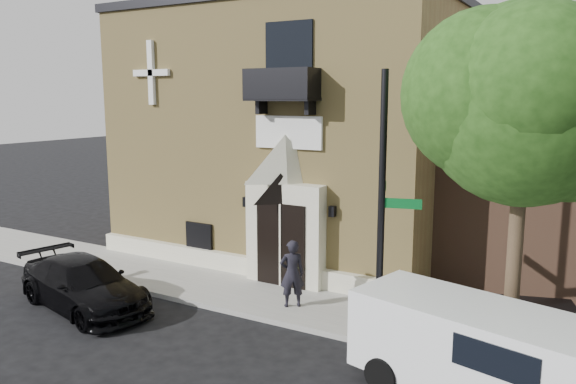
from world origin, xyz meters
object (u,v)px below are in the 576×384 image
(fire_hydrant, at_px, (440,337))
(pedestrian_near, at_px, (292,273))
(cargo_van, at_px, (485,353))
(street_sign, at_px, (382,206))
(black_sedan, at_px, (84,284))
(dumpster, at_px, (527,332))

(fire_hydrant, xyz_separation_m, pedestrian_near, (-4.37, 0.84, 0.59))
(cargo_van, bearing_deg, street_sign, 161.23)
(fire_hydrant, relative_size, pedestrian_near, 0.40)
(black_sedan, relative_size, dumpster, 2.21)
(dumpster, bearing_deg, black_sedan, 175.62)
(street_sign, bearing_deg, fire_hydrant, -23.96)
(cargo_van, bearing_deg, fire_hydrant, 142.93)
(street_sign, xyz_separation_m, dumpster, (3.34, 0.40, -2.60))
(fire_hydrant, bearing_deg, dumpster, 19.89)
(street_sign, distance_m, fire_hydrant, 3.28)
(dumpster, bearing_deg, fire_hydrant, -177.08)
(cargo_van, relative_size, fire_hydrant, 6.83)
(cargo_van, height_order, fire_hydrant, cargo_van)
(black_sedan, relative_size, pedestrian_near, 2.55)
(black_sedan, bearing_deg, street_sign, -62.51)
(black_sedan, distance_m, pedestrian_near, 5.95)
(fire_hydrant, height_order, pedestrian_near, pedestrian_near)
(cargo_van, bearing_deg, black_sedan, -164.20)
(black_sedan, bearing_deg, dumpster, -64.85)
(black_sedan, bearing_deg, pedestrian_near, -49.86)
(street_sign, bearing_deg, pedestrian_near, 153.08)
(cargo_van, height_order, pedestrian_near, pedestrian_near)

